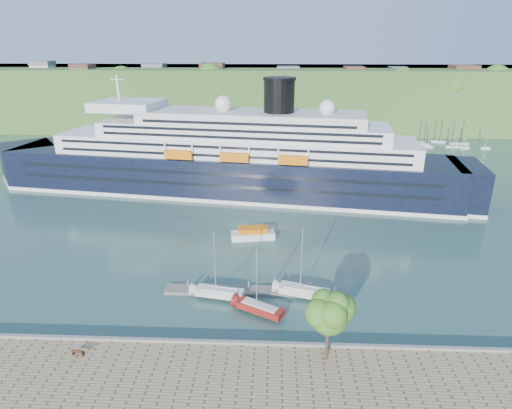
{
  "coord_description": "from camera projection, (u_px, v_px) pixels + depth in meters",
  "views": [
    {
      "loc": [
        4.93,
        -40.85,
        34.01
      ],
      "look_at": [
        1.84,
        30.0,
        6.87
      ],
      "focal_mm": 30.0,
      "sensor_mm": 36.0,
      "label": 1
    }
  ],
  "objects": [
    {
      "name": "cruise_ship",
      "position": [
        224.0,
        136.0,
        98.68
      ],
      "size": [
        121.01,
        33.92,
        26.89
      ],
      "primitive_type": null,
      "rotation": [
        0.0,
        0.0,
        -0.14
      ],
      "color": "black",
      "rests_on": "ground"
    },
    {
      "name": "sailboat_red",
      "position": [
        260.0,
        284.0,
        55.21
      ],
      "size": [
        7.29,
        5.13,
        9.29
      ],
      "primitive_type": null,
      "rotation": [
        0.0,
        0.0,
        -0.49
      ],
      "color": "maroon",
      "rests_on": "ground"
    },
    {
      "name": "floating_pontoon",
      "position": [
        234.0,
        290.0,
        61.96
      ],
      "size": [
        19.87,
        2.66,
        0.44
      ],
      "primitive_type": null,
      "rotation": [
        0.0,
        0.0,
        0.01
      ],
      "color": "gray",
      "rests_on": "ground"
    },
    {
      "name": "promenade_tree",
      "position": [
        328.0,
        324.0,
        45.85
      ],
      "size": [
        5.6,
        5.6,
        9.27
      ],
      "primitive_type": null,
      "color": "#38681B",
      "rests_on": "promenade"
    },
    {
      "name": "tender_launch",
      "position": [
        253.0,
        233.0,
        78.36
      ],
      "size": [
        8.37,
        4.0,
        2.22
      ],
      "primitive_type": null,
      "rotation": [
        0.0,
        0.0,
        0.16
      ],
      "color": "orange",
      "rests_on": "ground"
    },
    {
      "name": "ground",
      "position": [
        229.0,
        349.0,
        50.47
      ],
      "size": [
        400.0,
        400.0,
        0.0
      ],
      "primitive_type": "plane",
      "color": "#2E534B",
      "rests_on": "ground"
    },
    {
      "name": "park_bench",
      "position": [
        78.0,
        351.0,
        47.93
      ],
      "size": [
        1.52,
        0.82,
        0.92
      ],
      "primitive_type": null,
      "rotation": [
        0.0,
        0.0,
        -0.16
      ],
      "color": "#4E2A16",
      "rests_on": "promenade"
    },
    {
      "name": "sailboat_white_near",
      "position": [
        219.0,
        268.0,
        58.67
      ],
      "size": [
        7.76,
        3.39,
        9.7
      ],
      "primitive_type": null,
      "rotation": [
        0.0,
        0.0,
        -0.18
      ],
      "color": "silver",
      "rests_on": "ground"
    },
    {
      "name": "far_hillside",
      "position": [
        263.0,
        97.0,
        181.47
      ],
      "size": [
        400.0,
        50.0,
        24.0
      ],
      "primitive_type": "cube",
      "color": "#325A24",
      "rests_on": "ground"
    },
    {
      "name": "sailboat_white_far",
      "position": [
        305.0,
        266.0,
        58.8
      ],
      "size": [
        8.21,
        4.44,
        10.22
      ],
      "primitive_type": null,
      "rotation": [
        0.0,
        0.0,
        -0.3
      ],
      "color": "silver",
      "rests_on": "ground"
    },
    {
      "name": "quay_coping",
      "position": [
        229.0,
        342.0,
        49.87
      ],
      "size": [
        220.0,
        0.5,
        0.3
      ],
      "primitive_type": "cube",
      "color": "slate",
      "rests_on": "promenade"
    }
  ]
}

